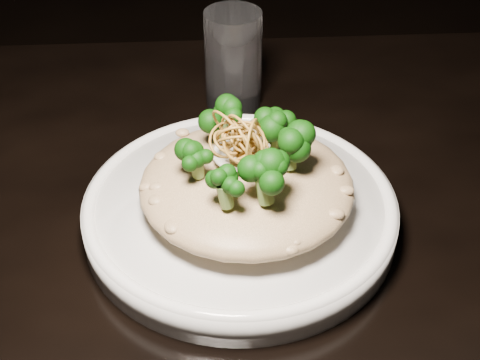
# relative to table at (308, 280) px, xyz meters

# --- Properties ---
(table) EXTENTS (1.10, 0.80, 0.75)m
(table) POSITION_rel_table_xyz_m (0.00, 0.00, 0.00)
(table) COLOR black
(table) RESTS_ON ground
(plate) EXTENTS (0.30, 0.30, 0.03)m
(plate) POSITION_rel_table_xyz_m (-0.07, 0.00, 0.10)
(plate) COLOR white
(plate) RESTS_ON table
(risotto) EXTENTS (0.20, 0.20, 0.04)m
(risotto) POSITION_rel_table_xyz_m (-0.07, -0.00, 0.14)
(risotto) COLOR brown
(risotto) RESTS_ON plate
(broccoli) EXTENTS (0.12, 0.12, 0.04)m
(broccoli) POSITION_rel_table_xyz_m (-0.07, -0.00, 0.18)
(broccoli) COLOR black
(broccoli) RESTS_ON risotto
(cheese) EXTENTS (0.06, 0.06, 0.02)m
(cheese) POSITION_rel_table_xyz_m (-0.07, 0.00, 0.17)
(cheese) COLOR white
(cheese) RESTS_ON risotto
(shallots) EXTENTS (0.06, 0.06, 0.04)m
(shallots) POSITION_rel_table_xyz_m (-0.07, -0.00, 0.19)
(shallots) COLOR brown
(shallots) RESTS_ON cheese
(drinking_glass) EXTENTS (0.08, 0.08, 0.12)m
(drinking_glass) POSITION_rel_table_xyz_m (-0.07, 0.23, 0.14)
(drinking_glass) COLOR silver
(drinking_glass) RESTS_ON table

